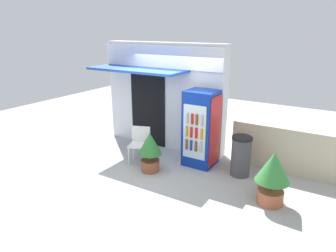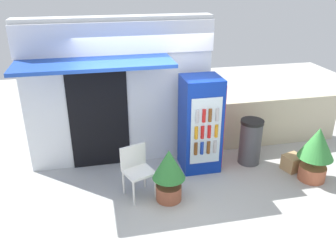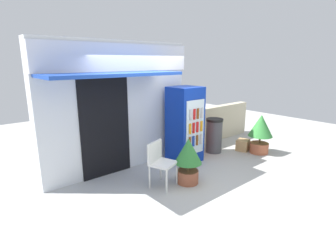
% 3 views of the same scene
% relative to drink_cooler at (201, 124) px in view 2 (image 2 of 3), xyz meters
% --- Properties ---
extents(ground, '(16.00, 16.00, 0.00)m').
position_rel_drink_cooler_xyz_m(ground, '(-0.93, -0.83, -0.90)').
color(ground, '#B2B2AD').
extents(storefront_building, '(3.49, 1.28, 2.81)m').
position_rel_drink_cooler_xyz_m(storefront_building, '(-1.45, 0.61, 0.57)').
color(storefront_building, silver).
rests_on(storefront_building, ground).
extents(drink_cooler, '(0.72, 0.72, 1.81)m').
position_rel_drink_cooler_xyz_m(drink_cooler, '(0.00, 0.00, 0.00)').
color(drink_cooler, '#0C2D9E').
rests_on(drink_cooler, ground).
extents(plastic_chair, '(0.58, 0.56, 0.88)m').
position_rel_drink_cooler_xyz_m(plastic_chair, '(-1.31, -0.66, -0.38)').
color(plastic_chair, silver).
rests_on(plastic_chair, ground).
extents(potted_plant_near_shop, '(0.55, 0.55, 0.93)m').
position_rel_drink_cooler_xyz_m(potted_plant_near_shop, '(-0.82, -0.94, -0.36)').
color(potted_plant_near_shop, '#995138').
rests_on(potted_plant_near_shop, ground).
extents(potted_plant_curbside, '(0.63, 0.63, 1.03)m').
position_rel_drink_cooler_xyz_m(potted_plant_curbside, '(1.88, -0.89, -0.29)').
color(potted_plant_curbside, '#AD5B3D').
rests_on(potted_plant_curbside, ground).
extents(trash_bin, '(0.45, 0.45, 0.91)m').
position_rel_drink_cooler_xyz_m(trash_bin, '(1.02, -0.06, -0.44)').
color(trash_bin, '#47474C').
rests_on(trash_bin, ground).
extents(stone_boundary_wall, '(2.75, 0.24, 1.05)m').
position_rel_drink_cooler_xyz_m(stone_boundary_wall, '(1.97, 0.65, -0.38)').
color(stone_boundary_wall, beige).
rests_on(stone_boundary_wall, ground).
extents(cardboard_box, '(0.41, 0.39, 0.30)m').
position_rel_drink_cooler_xyz_m(cardboard_box, '(1.72, -0.50, -0.75)').
color(cardboard_box, tan).
rests_on(cardboard_box, ground).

